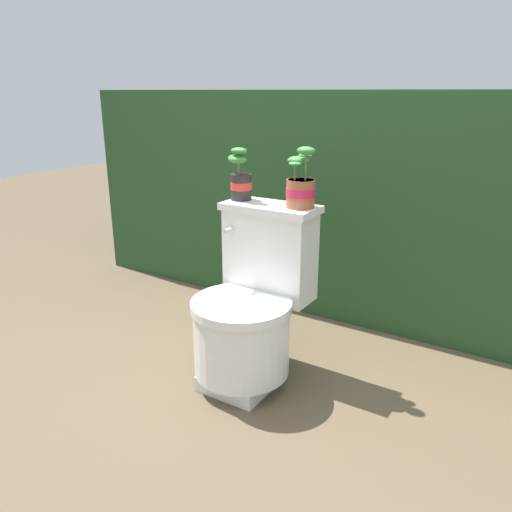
{
  "coord_description": "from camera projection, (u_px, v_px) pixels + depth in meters",
  "views": [
    {
      "loc": [
        1.01,
        -1.55,
        1.2
      ],
      "look_at": [
        -0.04,
        0.13,
        0.55
      ],
      "focal_mm": 35.0,
      "sensor_mm": 36.0,
      "label": 1
    }
  ],
  "objects": [
    {
      "name": "potted_plant_midleft",
      "position": [
        301.0,
        186.0,
        2.03
      ],
      "size": [
        0.13,
        0.12,
        0.25
      ],
      "color": "#9E5638",
      "rests_on": "toilet"
    },
    {
      "name": "toilet",
      "position": [
        251.0,
        310.0,
        2.12
      ],
      "size": [
        0.42,
        0.54,
        0.75
      ],
      "color": "white",
      "rests_on": "ground"
    },
    {
      "name": "hedge_backdrop",
      "position": [
        369.0,
        195.0,
        3.02
      ],
      "size": [
        3.35,
        1.08,
        1.21
      ],
      "color": "#234723",
      "rests_on": "ground"
    },
    {
      "name": "potted_plant_left",
      "position": [
        240.0,
        178.0,
        2.16
      ],
      "size": [
        0.12,
        0.1,
        0.23
      ],
      "color": "#262628",
      "rests_on": "toilet"
    },
    {
      "name": "ground_plane",
      "position": [
        249.0,
        388.0,
        2.13
      ],
      "size": [
        12.0,
        12.0,
        0.0
      ],
      "primitive_type": "plane",
      "color": "brown"
    }
  ]
}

